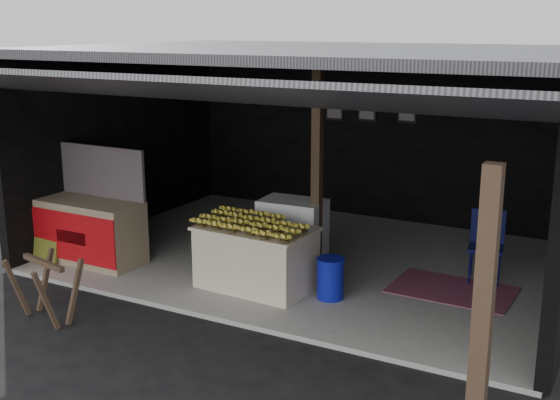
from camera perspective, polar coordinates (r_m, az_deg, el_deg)
The scene contains 13 objects.
ground at distance 8.17m, azimuth -4.90°, elevation -9.92°, with size 80.00×80.00×0.00m, color black.
concrete_slab at distance 10.19m, azimuth 2.86°, elevation -4.74°, with size 7.00×5.00×0.06m, color gray.
shophouse at distance 10.01m, azimuth 3.80°, elevation 7.08°, with size 7.40×7.29×3.02m.
banana_table at distance 8.88m, azimuth -1.96°, elevation -4.68°, with size 1.49×0.97×0.80m.
banana_pile at distance 8.74m, azimuth -1.99°, elevation -1.74°, with size 1.33×0.80×0.16m, color gold, non-canonical shape.
white_crate at distance 9.59m, azimuth 1.02°, elevation -2.77°, with size 0.89×0.63×0.95m.
neighbor_stall at distance 10.21m, azimuth -15.20°, elevation -2.18°, with size 1.56×0.71×1.60m.
green_signboard at distance 10.40m, azimuth -18.68°, elevation -2.50°, with size 0.56×0.04×0.84m, color black.
sawhorse at distance 8.45m, azimuth -18.56°, elevation -6.40°, with size 0.78×0.77×0.74m.
water_barrel at distance 8.61m, azimuth 4.11°, elevation -6.45°, with size 0.33×0.33×0.48m, color #0D1599.
plastic_chair at distance 9.51m, azimuth 16.45°, elevation -3.09°, with size 0.50×0.50×0.92m.
magenta_rug at distance 9.18m, azimuth 13.83°, elevation -7.09°, with size 1.50×1.00×0.01m, color maroon.
picture_frames at distance 11.99m, azimuth 7.26°, elevation 7.35°, with size 1.62×0.04×0.46m.
Camera 1 is at (4.15, -6.21, 3.32)m, focal length 45.00 mm.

